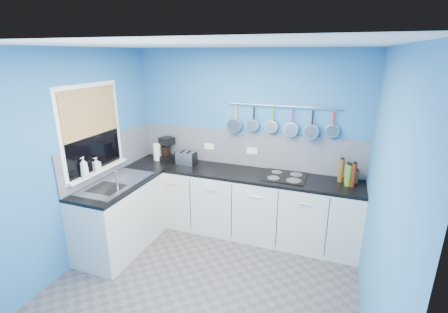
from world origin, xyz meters
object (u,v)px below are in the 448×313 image
Objects in this scene: canister at (190,160)px; hob at (285,177)px; paper_towel at (157,152)px; soap_bottle_a at (84,167)px; soap_bottle_b at (96,164)px; coffee_maker at (167,149)px; toaster at (186,158)px.

canister reaches higher than hob.
paper_towel is 1.93m from hob.
soap_bottle_b is (0.00, 0.20, -0.03)m from soap_bottle_a.
coffee_maker is at bearing 74.30° from soap_bottle_a.
soap_bottle_b is 0.62× the size of toaster.
coffee_maker reaches higher than paper_towel.
hob is (1.79, -0.09, -0.16)m from coffee_maker.
toaster is at bearing 179.04° from hob.
canister is (0.06, 0.02, -0.03)m from toaster.
soap_bottle_a is 0.71× the size of coffee_maker.
soap_bottle_a reaches higher than hob.
soap_bottle_b reaches higher than toaster.
soap_bottle_b is 1.04m from paper_towel.
paper_towel reaches higher than hob.
coffee_maker is 0.63× the size of hob.
coffee_maker is at bearing 170.38° from toaster.
soap_bottle_a reaches higher than coffee_maker.
soap_bottle_a reaches higher than canister.
soap_bottle_b reaches higher than hob.
coffee_maker reaches higher than hob.
canister is at bearing 57.74° from soap_bottle_a.
soap_bottle_b is 1.45× the size of canister.
paper_towel is 0.49m from toaster.
soap_bottle_a reaches higher than toaster.
coffee_maker is (0.36, 1.27, -0.10)m from soap_bottle_a.
coffee_maker is 1.22× the size of toaster.
soap_bottle_a is at bearing -90.00° from soap_bottle_b.
soap_bottle_a is 2.02× the size of canister.
toaster is at bearing 8.56° from coffee_maker.
toaster is at bearing -1.90° from paper_towel.
paper_towel is at bearing -137.73° from coffee_maker.
soap_bottle_a is 0.86× the size of toaster.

